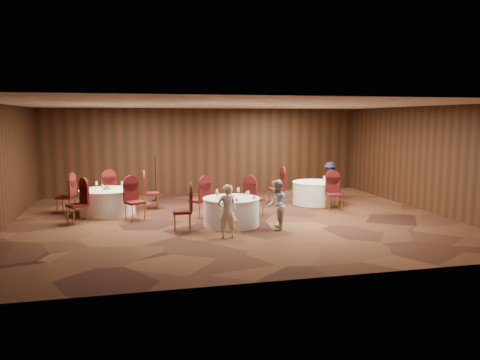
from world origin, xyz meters
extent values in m
plane|color=black|center=(0.00, 0.00, 0.00)|extent=(12.00, 12.00, 0.00)
plane|color=silver|center=(0.00, 0.00, 3.20)|extent=(12.00, 12.00, 0.00)
plane|color=black|center=(0.00, 5.00, 1.60)|extent=(12.00, 0.00, 12.00)
plane|color=black|center=(0.00, -5.00, 1.60)|extent=(12.00, 0.00, 12.00)
plane|color=black|center=(6.00, 0.00, 1.60)|extent=(0.00, 10.00, 10.00)
cylinder|color=silver|center=(-0.23, -0.61, 0.36)|extent=(1.47, 1.47, 0.72)
cylinder|color=silver|center=(-0.23, -0.61, 0.72)|extent=(1.50, 1.50, 0.03)
cylinder|color=silver|center=(-3.49, 1.68, 0.36)|extent=(1.59, 1.59, 0.72)
cylinder|color=silver|center=(-3.49, 1.68, 0.72)|extent=(1.63, 1.63, 0.03)
cylinder|color=silver|center=(3.17, 1.86, 0.36)|extent=(1.50, 1.50, 0.72)
cylinder|color=silver|center=(3.17, 1.86, 0.72)|extent=(1.53, 1.53, 0.03)
cylinder|color=silver|center=(0.17, -0.85, 0.74)|extent=(0.06, 0.06, 0.01)
cylinder|color=silver|center=(0.17, -0.85, 0.80)|extent=(0.01, 0.01, 0.11)
cone|color=silver|center=(0.17, -0.85, 0.91)|extent=(0.08, 0.08, 0.10)
cylinder|color=silver|center=(0.05, -0.26, 0.74)|extent=(0.06, 0.06, 0.01)
cylinder|color=silver|center=(0.05, -0.26, 0.80)|extent=(0.01, 0.01, 0.11)
cone|color=silver|center=(0.05, -0.26, 0.91)|extent=(0.08, 0.08, 0.10)
cylinder|color=silver|center=(-0.57, -0.39, 0.74)|extent=(0.06, 0.06, 0.01)
cylinder|color=silver|center=(-0.57, -0.39, 0.80)|extent=(0.01, 0.01, 0.11)
cone|color=silver|center=(-0.57, -0.39, 0.91)|extent=(0.08, 0.08, 0.10)
cylinder|color=silver|center=(-0.35, -1.06, 0.74)|extent=(0.06, 0.06, 0.01)
cylinder|color=silver|center=(-0.35, -1.06, 0.80)|extent=(0.01, 0.01, 0.11)
cone|color=silver|center=(-0.35, -1.06, 0.91)|extent=(0.08, 0.08, 0.10)
cylinder|color=silver|center=(-0.65, -0.85, 0.74)|extent=(0.06, 0.06, 0.01)
cylinder|color=silver|center=(-0.65, -0.85, 0.80)|extent=(0.01, 0.01, 0.11)
cone|color=silver|center=(-0.65, -0.85, 0.91)|extent=(0.08, 0.08, 0.10)
cylinder|color=white|center=(-0.21, -1.17, 0.75)|extent=(0.15, 0.15, 0.01)
sphere|color=#9E6B33|center=(-0.21, -1.17, 0.79)|extent=(0.08, 0.08, 0.08)
cylinder|color=white|center=(0.32, -0.90, 0.75)|extent=(0.15, 0.15, 0.01)
sphere|color=#9E6B33|center=(0.32, -0.90, 0.79)|extent=(0.08, 0.08, 0.08)
cylinder|color=white|center=(0.29, -0.19, 0.75)|extent=(0.15, 0.15, 0.01)
sphere|color=#9E6B33|center=(0.29, -0.19, 0.79)|extent=(0.08, 0.08, 0.08)
cylinder|color=silver|center=(-3.06, 1.80, 0.74)|extent=(0.06, 0.06, 0.01)
cylinder|color=silver|center=(-3.06, 1.80, 0.80)|extent=(0.01, 0.01, 0.11)
cone|color=silver|center=(-3.06, 1.80, 0.91)|extent=(0.08, 0.08, 0.10)
cylinder|color=silver|center=(-3.81, 1.94, 0.74)|extent=(0.06, 0.06, 0.01)
cylinder|color=silver|center=(-3.81, 1.94, 0.80)|extent=(0.01, 0.01, 0.11)
cone|color=silver|center=(-3.81, 1.94, 0.91)|extent=(0.08, 0.08, 0.10)
cylinder|color=silver|center=(-3.60, 1.25, 0.74)|extent=(0.06, 0.06, 0.01)
cylinder|color=silver|center=(-3.60, 1.25, 0.80)|extent=(0.01, 0.01, 0.11)
cone|color=silver|center=(-3.60, 1.25, 0.91)|extent=(0.08, 0.08, 0.10)
cylinder|color=olive|center=(-3.49, 1.68, 0.77)|extent=(0.22, 0.22, 0.06)
sphere|color=#9E6B33|center=(-3.52, 1.70, 0.83)|extent=(0.07, 0.07, 0.07)
sphere|color=#9E6B33|center=(-3.45, 1.66, 0.83)|extent=(0.07, 0.07, 0.07)
cylinder|color=silver|center=(3.37, 1.62, 0.74)|extent=(0.06, 0.06, 0.01)
cylinder|color=silver|center=(3.37, 1.62, 0.80)|extent=(0.01, 0.01, 0.11)
cone|color=silver|center=(3.37, 1.62, 0.91)|extent=(0.08, 0.08, 0.10)
cylinder|color=black|center=(-1.97, 3.67, 0.01)|extent=(0.24, 0.24, 0.02)
cylinder|color=black|center=(-1.97, 3.67, 0.79)|extent=(0.02, 0.02, 1.54)
cylinder|color=black|center=(-1.97, 3.72, 1.53)|extent=(0.04, 0.12, 0.04)
imported|color=white|center=(-0.60, -1.87, 0.64)|extent=(0.48, 0.32, 1.29)
imported|color=#B1B2B7|center=(0.78, -1.36, 0.64)|extent=(0.66, 0.75, 1.29)
imported|color=black|center=(4.10, 2.77, 0.65)|extent=(0.69, 0.93, 1.29)
camera|label=1|loc=(-2.80, -12.51, 2.82)|focal=35.00mm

